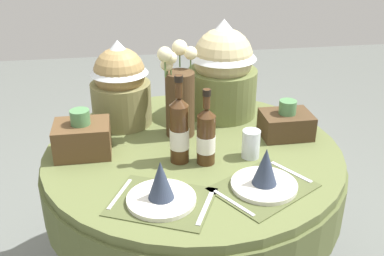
# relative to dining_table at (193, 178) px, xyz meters

# --- Properties ---
(dining_table) EXTENTS (1.27, 1.27, 0.78)m
(dining_table) POSITION_rel_dining_table_xyz_m (0.00, 0.00, 0.00)
(dining_table) COLOR #5B6638
(dining_table) RESTS_ON ground
(place_setting_left) EXTENTS (0.42, 0.38, 0.16)m
(place_setting_left) POSITION_rel_dining_table_xyz_m (-0.17, -0.37, 0.20)
(place_setting_left) COLOR #4E562F
(place_setting_left) RESTS_ON dining_table
(place_setting_right) EXTENTS (0.43, 0.40, 0.16)m
(place_setting_right) POSITION_rel_dining_table_xyz_m (0.21, -0.34, 0.20)
(place_setting_right) COLOR #4E562F
(place_setting_right) RESTS_ON dining_table
(flower_vase) EXTENTS (0.18, 0.19, 0.42)m
(flower_vase) POSITION_rel_dining_table_xyz_m (-0.04, 0.15, 0.34)
(flower_vase) COLOR #47331E
(flower_vase) RESTS_ON dining_table
(wine_bottle_left) EXTENTS (0.08, 0.08, 0.36)m
(wine_bottle_left) POSITION_rel_dining_table_xyz_m (-0.07, -0.09, 0.29)
(wine_bottle_left) COLOR #422814
(wine_bottle_left) RESTS_ON dining_table
(wine_bottle_centre) EXTENTS (0.07, 0.07, 0.31)m
(wine_bottle_centre) POSITION_rel_dining_table_xyz_m (0.03, -0.12, 0.27)
(wine_bottle_centre) COLOR #422814
(wine_bottle_centre) RESTS_ON dining_table
(tumbler_near_right) EXTENTS (0.07, 0.07, 0.12)m
(tumbler_near_right) POSITION_rel_dining_table_xyz_m (0.22, -0.11, 0.21)
(tumbler_near_right) COLOR silver
(tumbler_near_right) RESTS_ON dining_table
(gift_tub_back_left) EXTENTS (0.27, 0.27, 0.40)m
(gift_tub_back_left) POSITION_rel_dining_table_xyz_m (-0.29, 0.31, 0.36)
(gift_tub_back_left) COLOR olive
(gift_tub_back_left) RESTS_ON dining_table
(gift_tub_back_right) EXTENTS (0.33, 0.33, 0.46)m
(gift_tub_back_right) POSITION_rel_dining_table_xyz_m (0.20, 0.34, 0.39)
(gift_tub_back_right) COLOR olive
(gift_tub_back_right) RESTS_ON dining_table
(woven_basket_side_left) EXTENTS (0.22, 0.17, 0.19)m
(woven_basket_side_left) POSITION_rel_dining_table_xyz_m (-0.45, 0.03, 0.22)
(woven_basket_side_left) COLOR brown
(woven_basket_side_left) RESTS_ON dining_table
(woven_basket_side_right) EXTENTS (0.21, 0.17, 0.17)m
(woven_basket_side_right) POSITION_rel_dining_table_xyz_m (0.42, 0.06, 0.21)
(woven_basket_side_right) COLOR #47331E
(woven_basket_side_right) RESTS_ON dining_table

